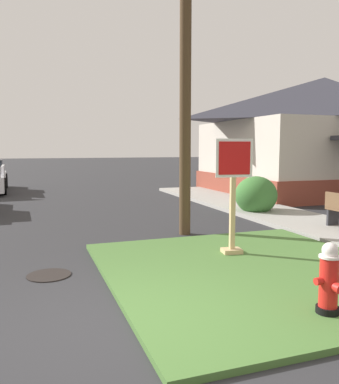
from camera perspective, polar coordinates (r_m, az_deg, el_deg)
ground_plane at (r=4.80m, az=-6.42°, el=-19.00°), size 160.00×160.00×0.00m
grass_corner_patch at (r=6.78m, az=11.82°, el=-11.03°), size 4.73×5.09×0.08m
sidewalk_strip at (r=12.12m, az=15.98°, el=-3.35°), size 2.20×16.83×0.12m
fire_hydrant at (r=5.18m, az=21.99°, el=-11.70°), size 0.38×0.34×0.86m
stop_sign at (r=7.44m, az=9.12°, el=-0.99°), size 0.70×0.33×2.14m
manhole_cover at (r=6.81m, az=-16.97°, el=-11.37°), size 0.70×0.70×0.02m
utility_pole at (r=9.77m, az=2.34°, el=24.03°), size 1.68×0.27×9.56m
corner_house at (r=19.69m, az=21.18°, el=7.78°), size 10.04×8.60×5.24m
shrub_by_curb at (r=12.57m, az=12.35°, el=-0.46°), size 1.30×1.30×1.19m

